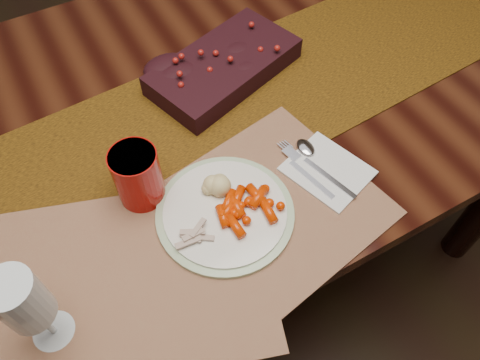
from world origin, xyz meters
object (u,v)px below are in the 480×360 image
dinner_plate (225,213)px  baby_carrots (243,213)px  napkin (327,171)px  red_cup (138,176)px  dining_table (188,198)px  centerpiece (224,64)px  mashed_potatoes (212,179)px  wine_glass (33,312)px  placemat_main (250,220)px  turkey_shreds (196,237)px

dinner_plate → baby_carrots: 0.04m
napkin → red_cup: 0.37m
dining_table → centerpiece: 0.44m
dinner_plate → dining_table: bearing=84.6°
mashed_potatoes → wine_glass: 0.38m
baby_carrots → red_cup: 0.21m
placemat_main → mashed_potatoes: mashed_potatoes is taller
baby_carrots → turkey_shreds: baby_carrots is taller
mashed_potatoes → napkin: size_ratio=0.48×
placemat_main → baby_carrots: bearing=136.9°
dinner_plate → turkey_shreds: turkey_shreds is taller
dinner_plate → baby_carrots: size_ratio=2.44×
dinner_plate → wine_glass: bearing=-170.5°
centerpiece → placemat_main: size_ratio=0.72×
placemat_main → turkey_shreds: size_ratio=7.21×
dining_table → turkey_shreds: 0.53m
dining_table → mashed_potatoes: size_ratio=24.15×
centerpiece → wine_glass: bearing=-143.0°
dining_table → centerpiece: size_ratio=5.15×
dinner_plate → wine_glass: (-0.35, -0.06, 0.09)m
baby_carrots → turkey_shreds: (-0.10, -0.00, -0.00)m
dinner_plate → napkin: 0.23m
baby_carrots → turkey_shreds: bearing=-178.5°
mashed_potatoes → wine_glass: wine_glass is taller
red_cup → wine_glass: (-0.23, -0.18, 0.03)m
red_cup → turkey_shreds: bearing=-73.0°
dining_table → mashed_potatoes: (-0.02, -0.24, 0.41)m
placemat_main → wine_glass: wine_glass is taller
placemat_main → red_cup: bearing=125.0°
centerpiece → napkin: bearing=-81.8°
centerpiece → wine_glass: wine_glass is taller
baby_carrots → napkin: baby_carrots is taller
centerpiece → red_cup: red_cup is taller
wine_glass → placemat_main: bearing=3.8°
mashed_potatoes → dinner_plate: bearing=-95.1°
placemat_main → turkey_shreds: turkey_shreds is taller
dining_table → napkin: (0.20, -0.31, 0.38)m
centerpiece → turkey_shreds: (-0.25, -0.37, -0.01)m
mashed_potatoes → wine_glass: size_ratio=0.38×
dining_table → red_cup: (-0.15, -0.18, 0.44)m
napkin → dining_table: bearing=104.7°
centerpiece → dinner_plate: bearing=-117.8°
dinner_plate → napkin: dinner_plate is taller
turkey_shreds → mashed_potatoes: bearing=49.3°
dinner_plate → turkey_shreds: bearing=-159.1°
placemat_main → mashed_potatoes: (-0.03, 0.10, 0.04)m
dining_table → turkey_shreds: size_ratio=26.72×
turkey_shreds → napkin: (0.30, 0.02, -0.02)m
placemat_main → mashed_potatoes: bearing=96.8°
mashed_potatoes → red_cup: red_cup is taller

